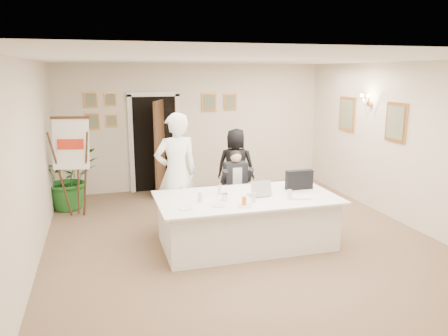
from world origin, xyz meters
name	(u,v)px	position (x,y,z in m)	size (l,w,h in m)	color
floor	(242,241)	(0.00, 0.00, 0.00)	(7.00, 7.00, 0.00)	brown
ceiling	(244,59)	(0.00, 0.00, 2.80)	(6.00, 7.00, 0.02)	white
wall_back	(194,127)	(0.00, 3.50, 1.40)	(6.00, 0.10, 2.80)	beige
wall_front	(390,237)	(0.00, -3.50, 1.40)	(6.00, 0.10, 2.80)	beige
wall_left	(29,166)	(-3.00, 0.00, 1.40)	(0.10, 7.00, 2.80)	beige
wall_right	(411,145)	(3.00, 0.00, 1.40)	(0.10, 7.00, 2.80)	beige
doorway	(157,146)	(-0.88, 3.32, 1.04)	(1.14, 0.86, 2.20)	black
pictures_back_wall	(158,108)	(-0.80, 3.47, 1.85)	(3.40, 0.06, 0.80)	#CD8A46
pictures_right_wall	(369,118)	(2.97, 1.20, 1.75)	(0.06, 2.20, 0.80)	#CD8A46
wall_sconce	(367,100)	(2.90, 1.20, 2.10)	(0.20, 0.30, 0.24)	#C37C3E
conference_table	(246,220)	(0.02, -0.12, 0.39)	(2.72, 1.45, 0.78)	white
seated_man	(236,186)	(0.21, 1.01, 0.64)	(0.55, 0.59, 1.29)	black
flip_chart	(75,172)	(-2.55, 2.01, 0.84)	(0.66, 0.46, 1.82)	#371B11
standing_man	(176,173)	(-0.90, 0.77, 1.00)	(0.73, 0.48, 1.99)	white
standing_woman	(236,166)	(0.52, 2.00, 0.77)	(0.75, 0.49, 1.53)	black
potted_palm	(69,178)	(-2.70, 2.57, 0.62)	(1.11, 0.96, 1.24)	#216323
laptop	(259,187)	(0.21, -0.11, 0.91)	(0.32, 0.34, 0.28)	#B7BABC
laptop_bag	(299,180)	(0.97, 0.05, 0.93)	(0.44, 0.12, 0.31)	black
paper_stack	(300,197)	(0.76, -0.43, 0.79)	(0.29, 0.20, 0.03)	white
plate_left	(186,208)	(-0.99, -0.47, 0.78)	(0.20, 0.20, 0.01)	white
plate_mid	(219,206)	(-0.52, -0.48, 0.78)	(0.21, 0.21, 0.01)	white
plate_near	(245,206)	(-0.16, -0.59, 0.78)	(0.21, 0.21, 0.01)	white
glass_a	(200,197)	(-0.72, -0.20, 0.84)	(0.07, 0.07, 0.14)	silver
glass_b	(254,198)	(0.01, -0.44, 0.84)	(0.06, 0.06, 0.14)	silver
glass_c	(289,194)	(0.59, -0.42, 0.84)	(0.07, 0.07, 0.14)	silver
glass_d	(219,190)	(-0.35, 0.11, 0.84)	(0.06, 0.06, 0.14)	silver
oj_glass	(244,201)	(-0.17, -0.56, 0.84)	(0.07, 0.07, 0.13)	orange
steel_jug	(225,197)	(-0.36, -0.24, 0.83)	(0.10, 0.10, 0.11)	silver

